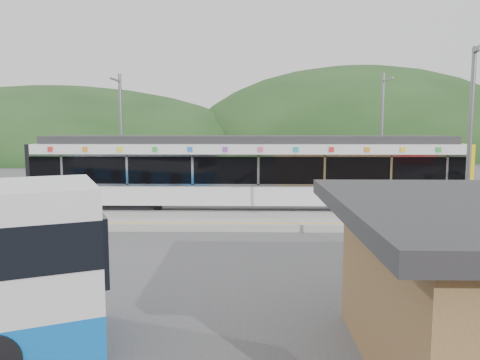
{
  "coord_description": "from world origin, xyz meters",
  "views": [
    {
      "loc": [
        -0.09,
        -16.63,
        4.22
      ],
      "look_at": [
        -0.43,
        1.0,
        2.19
      ],
      "focal_mm": 35.0,
      "sensor_mm": 36.0,
      "label": 1
    }
  ],
  "objects": [
    {
      "name": "ground",
      "position": [
        0.0,
        0.0,
        0.0
      ],
      "size": [
        120.0,
        120.0,
        0.0
      ],
      "primitive_type": "plane",
      "color": "#4C4C4F",
      "rests_on": "ground"
    },
    {
      "name": "lamp_post",
      "position": [
        5.87,
        -4.01,
        3.77
      ],
      "size": [
        0.37,
        1.12,
        6.32
      ],
      "rotation": [
        0.0,
        0.0,
        -0.12
      ],
      "color": "slate",
      "rests_on": "ground"
    },
    {
      "name": "catenary_mast_east",
      "position": [
        7.0,
        8.56,
        3.65
      ],
      "size": [
        0.18,
        1.8,
        7.0
      ],
      "color": "slate",
      "rests_on": "ground"
    },
    {
      "name": "yellow_line",
      "position": [
        0.0,
        2.0,
        0.3
      ],
      "size": [
        26.0,
        0.1,
        0.01
      ],
      "primitive_type": "cube",
      "color": "yellow",
      "rests_on": "platform"
    },
    {
      "name": "platform",
      "position": [
        0.0,
        3.3,
        0.15
      ],
      "size": [
        26.0,
        3.2,
        0.3
      ],
      "primitive_type": "cube",
      "color": "#9E9E99",
      "rests_on": "ground"
    },
    {
      "name": "catenary_mast_west",
      "position": [
        -7.0,
        8.56,
        3.65
      ],
      "size": [
        0.18,
        1.8,
        7.0
      ],
      "color": "slate",
      "rests_on": "ground"
    },
    {
      "name": "hills",
      "position": [
        6.19,
        5.29,
        0.0
      ],
      "size": [
        146.0,
        149.0,
        26.0
      ],
      "color": "#1E3D19",
      "rests_on": "ground"
    },
    {
      "name": "train",
      "position": [
        -0.15,
        6.0,
        2.06
      ],
      "size": [
        20.44,
        3.01,
        3.74
      ],
      "color": "black",
      "rests_on": "ground"
    }
  ]
}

